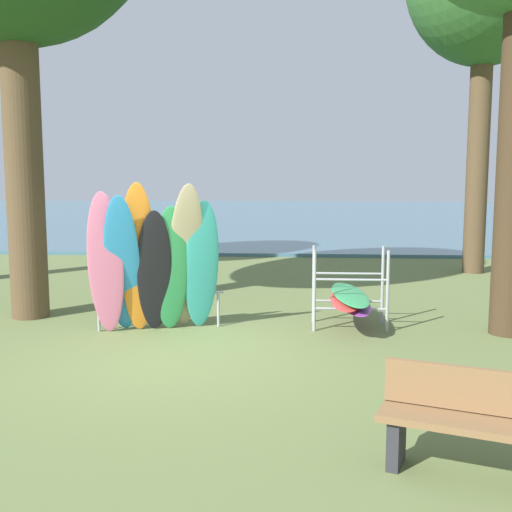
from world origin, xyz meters
TOP-DOWN VIEW (x-y plane):
  - ground_plane at (0.00, 0.00)m, footprint 80.00×80.00m
  - lake_water at (0.00, 28.12)m, footprint 80.00×36.00m
  - leaning_board_pile at (-0.43, 1.16)m, footprint 2.00×1.24m
  - board_storage_rack at (2.52, 1.78)m, footprint 1.15×2.13m
  - park_bench at (3.09, -3.13)m, footprint 1.46×0.86m

SIDE VIEW (x-z plane):
  - ground_plane at x=0.00m, z-range 0.00..0.00m
  - lake_water at x=0.00m, z-range 0.00..0.10m
  - park_bench at x=3.09m, z-range 0.03..0.88m
  - board_storage_rack at x=2.52m, z-range -0.15..1.10m
  - leaning_board_pile at x=-0.43m, z-range -0.10..2.18m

